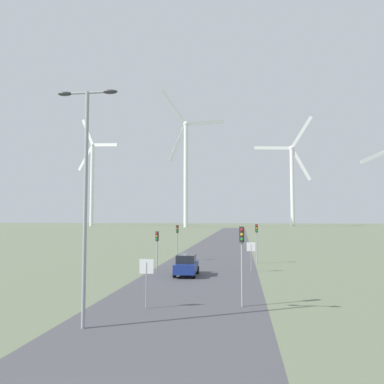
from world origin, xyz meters
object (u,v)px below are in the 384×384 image
traffic_light_post_near_right (242,248)px  wind_turbine_left (186,164)px  traffic_light_post_mid_left (177,235)px  stop_sign_far (251,251)px  streetlamp (86,180)px  traffic_light_post_near_left (157,242)px  wind_turbine_far_left (92,176)px  wind_turbine_center (292,177)px  traffic_light_post_mid_right (257,235)px  stop_sign_near (146,274)px  car_approaching (186,265)px

traffic_light_post_near_right → wind_turbine_left: 168.37m
traffic_light_post_mid_left → stop_sign_far: bearing=-43.9°
traffic_light_post_mid_left → wind_turbine_left: wind_turbine_left is taller
streetlamp → traffic_light_post_near_left: (-0.86, 18.73, -4.10)m
wind_turbine_far_left → wind_turbine_center: 115.12m
wind_turbine_left → wind_turbine_center: 64.09m
traffic_light_post_mid_left → traffic_light_post_mid_right: 9.20m
streetlamp → stop_sign_near: 6.61m
traffic_light_post_near_left → traffic_light_post_mid_right: bearing=34.2°
wind_turbine_left → car_approaching: bearing=-81.4°
streetlamp → stop_sign_far: (8.04, 18.67, -4.90)m
traffic_light_post_mid_left → wind_turbine_center: bearing=78.3°
traffic_light_post_near_left → car_approaching: 4.71m
stop_sign_near → wind_turbine_center: wind_turbine_center is taller
traffic_light_post_near_left → wind_turbine_left: size_ratio=0.05×
wind_turbine_far_left → wind_turbine_center: bearing=4.2°
traffic_light_post_near_right → car_approaching: (-4.81, 10.71, -2.39)m
stop_sign_far → wind_turbine_far_left: (-87.27, 172.09, 26.86)m
wind_turbine_far_left → wind_turbine_left: bearing=-20.6°
traffic_light_post_mid_left → traffic_light_post_mid_right: bearing=-8.6°
traffic_light_post_mid_left → wind_turbine_left: 146.39m
stop_sign_near → traffic_light_post_near_left: 15.02m
traffic_light_post_mid_left → wind_turbine_far_left: 183.91m
stop_sign_near → traffic_light_post_mid_left: (-2.20, 22.68, 1.12)m
wind_turbine_far_left → wind_turbine_left: 62.71m
streetlamp → stop_sign_far: streetlamp is taller
wind_turbine_left → wind_turbine_center: wind_turbine_left is taller
streetlamp → car_approaching: (2.41, 15.86, -5.90)m
streetlamp → wind_turbine_far_left: (-79.23, 190.76, 21.95)m
stop_sign_near → car_approaching: stop_sign_near is taller
traffic_light_post_mid_left → car_approaching: traffic_light_post_mid_left is taller
traffic_light_post_mid_right → traffic_light_post_near_left: bearing=-145.8°
stop_sign_near → traffic_light_post_mid_right: size_ratio=0.64×
wind_turbine_left → traffic_light_post_near_right: bearing=-80.3°
traffic_light_post_mid_right → wind_turbine_center: bearing=81.3°
wind_turbine_far_left → wind_turbine_left: size_ratio=0.92×
car_approaching → wind_turbine_far_left: size_ratio=0.07×
car_approaching → wind_turbine_left: bearing=98.6°
stop_sign_near → wind_turbine_far_left: size_ratio=0.04×
stop_sign_far → wind_turbine_far_left: wind_turbine_far_left is taller
wind_turbine_center → traffic_light_post_near_right: bearing=-98.3°
stop_sign_far → wind_turbine_center: wind_turbine_center is taller
car_approaching → wind_turbine_center: size_ratio=0.07×
wind_turbine_far_left → wind_turbine_left: wind_turbine_left is taller
traffic_light_post_mid_right → traffic_light_post_mid_left: bearing=171.4°
stop_sign_near → wind_turbine_left: bearing=97.8°
traffic_light_post_mid_left → wind_turbine_center: (35.85, 172.58, 24.65)m
traffic_light_post_near_right → wind_turbine_center: size_ratio=0.07×
traffic_light_post_near_right → wind_turbine_left: wind_turbine_left is taller
car_approaching → wind_turbine_center: (33.17, 183.38, 26.77)m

